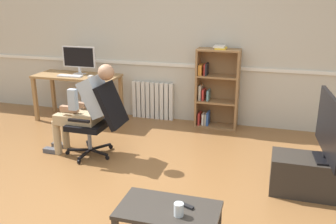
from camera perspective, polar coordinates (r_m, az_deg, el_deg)
ground_plane at (r=3.87m, az=-5.85°, el=-13.52°), size 18.00×18.00×0.00m
back_wall at (r=5.87m, az=3.60°, el=11.39°), size 12.00×0.13×2.70m
computer_desk at (r=6.18m, az=-13.93°, el=4.66°), size 1.38×0.60×0.76m
imac_monitor at (r=6.17m, az=-13.71°, el=8.15°), size 0.58×0.14×0.45m
keyboard at (r=6.06m, az=-15.02°, el=5.44°), size 0.41×0.12×0.02m
computer_mouse at (r=5.90m, az=-12.00°, el=5.41°), size 0.06×0.10×0.03m
bookshelf at (r=5.72m, az=7.38°, el=3.60°), size 0.65×0.29×1.28m
radiator at (r=6.13m, az=-2.39°, el=1.80°), size 0.71×0.08×0.62m
office_chair at (r=4.70m, az=-10.70°, el=-0.86°), size 0.79×0.61×0.97m
person_seated at (r=4.74m, az=-12.69°, el=0.77°), size 1.01×0.40×1.21m
tv_stand at (r=4.17m, az=22.85°, el=-9.32°), size 1.03×0.41×0.40m
tv_screen at (r=3.97m, az=23.82°, el=-2.24°), size 0.23×0.99×0.66m
coffee_table at (r=3.01m, az=0.09°, el=-15.64°), size 0.80×0.46×0.40m
drinking_glass at (r=2.87m, az=1.68°, el=-14.93°), size 0.08×0.08×0.10m
spare_remote at (r=3.00m, az=2.69°, el=-14.30°), size 0.15×0.09×0.02m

